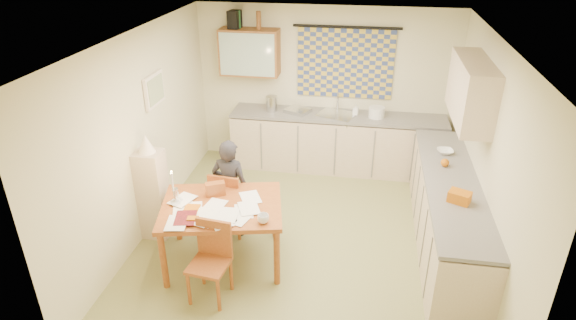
% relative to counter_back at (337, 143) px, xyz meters
% --- Properties ---
extents(floor, '(4.00, 4.50, 0.02)m').
position_rel_counter_back_xyz_m(floor, '(-0.25, -1.95, -0.46)').
color(floor, olive).
rests_on(floor, ground).
extents(ceiling, '(4.00, 4.50, 0.02)m').
position_rel_counter_back_xyz_m(ceiling, '(-0.25, -1.95, 2.06)').
color(ceiling, white).
rests_on(ceiling, floor).
extents(wall_back, '(4.00, 0.02, 2.50)m').
position_rel_counter_back_xyz_m(wall_back, '(-0.25, 0.31, 0.80)').
color(wall_back, beige).
rests_on(wall_back, floor).
extents(wall_front, '(4.00, 0.02, 2.50)m').
position_rel_counter_back_xyz_m(wall_front, '(-0.25, -4.21, 0.80)').
color(wall_front, beige).
rests_on(wall_front, floor).
extents(wall_left, '(0.02, 4.50, 2.50)m').
position_rel_counter_back_xyz_m(wall_left, '(-2.26, -1.95, 0.80)').
color(wall_left, beige).
rests_on(wall_left, floor).
extents(wall_right, '(0.02, 4.50, 2.50)m').
position_rel_counter_back_xyz_m(wall_right, '(1.76, -1.95, 0.80)').
color(wall_right, beige).
rests_on(wall_right, floor).
extents(window_blind, '(1.45, 0.03, 1.05)m').
position_rel_counter_back_xyz_m(window_blind, '(0.05, 0.27, 1.20)').
color(window_blind, navy).
rests_on(window_blind, wall_back).
extents(curtain_rod, '(1.60, 0.04, 0.04)m').
position_rel_counter_back_xyz_m(curtain_rod, '(0.05, 0.25, 1.75)').
color(curtain_rod, black).
rests_on(curtain_rod, wall_back).
extents(wall_cabinet, '(0.90, 0.34, 0.70)m').
position_rel_counter_back_xyz_m(wall_cabinet, '(-1.40, 0.13, 1.35)').
color(wall_cabinet, brown).
rests_on(wall_cabinet, wall_back).
extents(wall_cabinet_glass, '(0.84, 0.02, 0.64)m').
position_rel_counter_back_xyz_m(wall_cabinet_glass, '(-1.40, -0.04, 1.35)').
color(wall_cabinet_glass, '#99B2A5').
rests_on(wall_cabinet_glass, wall_back).
extents(upper_cabinet_right, '(0.34, 1.30, 0.70)m').
position_rel_counter_back_xyz_m(upper_cabinet_right, '(1.58, -1.40, 1.40)').
color(upper_cabinet_right, tan).
rests_on(upper_cabinet_right, wall_right).
extents(framed_print, '(0.04, 0.50, 0.40)m').
position_rel_counter_back_xyz_m(framed_print, '(-2.22, -1.55, 1.25)').
color(framed_print, white).
rests_on(framed_print, wall_left).
extents(print_canvas, '(0.01, 0.42, 0.32)m').
position_rel_counter_back_xyz_m(print_canvas, '(-2.19, -1.55, 1.25)').
color(print_canvas, beige).
rests_on(print_canvas, wall_left).
extents(counter_back, '(3.30, 0.62, 0.92)m').
position_rel_counter_back_xyz_m(counter_back, '(0.00, 0.00, 0.00)').
color(counter_back, tan).
rests_on(counter_back, floor).
extents(counter_right, '(0.62, 2.95, 0.92)m').
position_rel_counter_back_xyz_m(counter_right, '(1.45, -1.87, -0.00)').
color(counter_right, tan).
rests_on(counter_right, floor).
extents(stove, '(0.57, 0.57, 0.89)m').
position_rel_counter_back_xyz_m(stove, '(1.45, -2.84, -0.01)').
color(stove, white).
rests_on(stove, floor).
extents(sink, '(0.67, 0.61, 0.10)m').
position_rel_counter_back_xyz_m(sink, '(-0.02, 0.00, 0.43)').
color(sink, silver).
rests_on(sink, counter_back).
extents(tap, '(0.04, 0.04, 0.28)m').
position_rel_counter_back_xyz_m(tap, '(-0.03, 0.18, 0.61)').
color(tap, silver).
rests_on(tap, counter_back).
extents(dish_rack, '(0.44, 0.42, 0.06)m').
position_rel_counter_back_xyz_m(dish_rack, '(-0.63, -0.00, 0.50)').
color(dish_rack, silver).
rests_on(dish_rack, counter_back).
extents(kettle, '(0.19, 0.19, 0.24)m').
position_rel_counter_back_xyz_m(kettle, '(-1.04, -0.00, 0.59)').
color(kettle, silver).
rests_on(kettle, counter_back).
extents(mixing_bowl, '(0.25, 0.25, 0.16)m').
position_rel_counter_back_xyz_m(mixing_bowl, '(0.58, 0.00, 0.55)').
color(mixing_bowl, white).
rests_on(mixing_bowl, counter_back).
extents(soap_bottle, '(0.11, 0.11, 0.17)m').
position_rel_counter_back_xyz_m(soap_bottle, '(0.26, 0.05, 0.55)').
color(soap_bottle, white).
rests_on(soap_bottle, counter_back).
extents(bowl, '(0.25, 0.25, 0.05)m').
position_rel_counter_back_xyz_m(bowl, '(1.45, -1.14, 0.49)').
color(bowl, white).
rests_on(bowl, counter_right).
extents(orange_bag, '(0.27, 0.24, 0.12)m').
position_rel_counter_back_xyz_m(orange_bag, '(1.45, -2.35, 0.53)').
color(orange_bag, '#BE600A').
rests_on(orange_bag, counter_right).
extents(fruit_orange, '(0.10, 0.10, 0.10)m').
position_rel_counter_back_xyz_m(fruit_orange, '(1.40, -1.52, 0.52)').
color(fruit_orange, '#BE600A').
rests_on(fruit_orange, counter_right).
extents(speaker, '(0.19, 0.22, 0.26)m').
position_rel_counter_back_xyz_m(speaker, '(-1.61, 0.13, 1.83)').
color(speaker, black).
rests_on(speaker, wall_cabinet).
extents(bottle_green, '(0.08, 0.08, 0.26)m').
position_rel_counter_back_xyz_m(bottle_green, '(-1.55, 0.13, 1.83)').
color(bottle_green, '#195926').
rests_on(bottle_green, wall_cabinet).
extents(bottle_brown, '(0.08, 0.08, 0.26)m').
position_rel_counter_back_xyz_m(bottle_brown, '(-1.24, 0.13, 1.83)').
color(bottle_brown, brown).
rests_on(bottle_brown, wall_cabinet).
extents(dining_table, '(1.51, 1.27, 0.75)m').
position_rel_counter_back_xyz_m(dining_table, '(-1.10, -2.57, -0.07)').
color(dining_table, brown).
rests_on(dining_table, floor).
extents(chair_far, '(0.43, 0.43, 0.87)m').
position_rel_counter_back_xyz_m(chair_far, '(-1.19, -1.99, -0.18)').
color(chair_far, brown).
rests_on(chair_far, floor).
extents(chair_near, '(0.43, 0.43, 0.86)m').
position_rel_counter_back_xyz_m(chair_near, '(-1.06, -3.19, -0.19)').
color(chair_near, brown).
rests_on(chair_near, floor).
extents(person, '(0.54, 0.41, 1.28)m').
position_rel_counter_back_xyz_m(person, '(-1.16, -2.00, 0.19)').
color(person, black).
rests_on(person, floor).
extents(shelf_stand, '(0.32, 0.30, 1.15)m').
position_rel_counter_back_xyz_m(shelf_stand, '(-2.09, -2.21, 0.13)').
color(shelf_stand, tan).
rests_on(shelf_stand, floor).
extents(lampshade, '(0.20, 0.20, 0.22)m').
position_rel_counter_back_xyz_m(lampshade, '(-2.09, -2.21, 0.81)').
color(lampshade, white).
rests_on(lampshade, shelf_stand).
extents(letter_rack, '(0.24, 0.19, 0.16)m').
position_rel_counter_back_xyz_m(letter_rack, '(-1.23, -2.37, 0.38)').
color(letter_rack, brown).
rests_on(letter_rack, dining_table).
extents(mug, '(0.16, 0.16, 0.10)m').
position_rel_counter_back_xyz_m(mug, '(-0.56, -2.83, 0.35)').
color(mug, white).
rests_on(mug, dining_table).
extents(magazine, '(0.34, 0.38, 0.03)m').
position_rel_counter_back_xyz_m(magazine, '(-1.50, -2.94, 0.31)').
color(magazine, maroon).
rests_on(magazine, dining_table).
extents(book, '(0.20, 0.25, 0.02)m').
position_rel_counter_back_xyz_m(book, '(-1.48, -2.74, 0.31)').
color(book, '#BE600A').
rests_on(book, dining_table).
extents(orange_box, '(0.13, 0.10, 0.04)m').
position_rel_counter_back_xyz_m(orange_box, '(-1.30, -2.93, 0.32)').
color(orange_box, '#BE600A').
rests_on(orange_box, dining_table).
extents(eyeglasses, '(0.13, 0.06, 0.02)m').
position_rel_counter_back_xyz_m(eyeglasses, '(-0.91, -2.86, 0.31)').
color(eyeglasses, black).
rests_on(eyeglasses, dining_table).
extents(candle_holder, '(0.07, 0.07, 0.18)m').
position_rel_counter_back_xyz_m(candle_holder, '(-1.61, -2.60, 0.39)').
color(candle_holder, silver).
rests_on(candle_holder, dining_table).
extents(candle, '(0.02, 0.02, 0.22)m').
position_rel_counter_back_xyz_m(candle, '(-1.61, -2.65, 0.59)').
color(candle, white).
rests_on(candle, dining_table).
extents(candle_flame, '(0.02, 0.02, 0.02)m').
position_rel_counter_back_xyz_m(candle_flame, '(-1.61, -2.64, 0.71)').
color(candle_flame, '#FFCC66').
rests_on(candle_flame, dining_table).
extents(papers, '(1.09, 1.00, 0.02)m').
position_rel_counter_back_xyz_m(papers, '(-1.13, -2.74, 0.31)').
color(papers, white).
rests_on(papers, dining_table).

